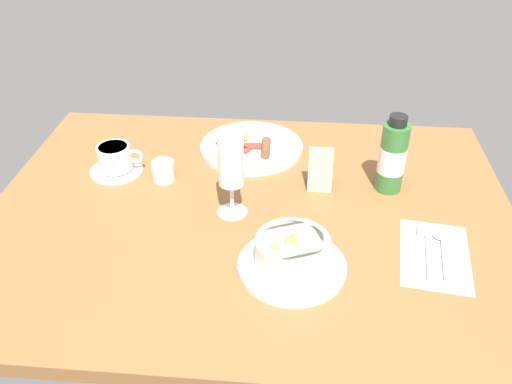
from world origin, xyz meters
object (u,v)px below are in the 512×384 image
Objects in this scene: creamer_jug at (163,171)px; breakfast_plate at (251,146)px; sauce_bottle_green at (392,157)px; coffee_cup at (115,160)px; wine_glass at (231,165)px; menu_card at (320,167)px; porridge_bowl at (292,255)px; cutlery_setting at (435,253)px.

creamer_jug reaches higher than breakfast_plate.
coffee_cup is at bearing 178.32° from sauce_bottle_green.
wine_glass is 28.57cm from breakfast_plate.
wine_glass reaches higher than breakfast_plate.
coffee_cup is 32.97cm from wine_glass.
coffee_cup is at bearing 177.44° from menu_card.
porridge_bowl is at bearing -100.47° from menu_card.
breakfast_plate is (-11.57, 42.76, -2.41)cm from porridge_bowl.
porridge_bowl is 44.36cm from breakfast_plate.
cutlery_setting is at bearing -44.94° from menu_card.
cutlery_setting is 23.96cm from sauce_bottle_green.
creamer_jug is at bearing -140.02° from breakfast_plate.
creamer_jug is 50.54cm from sauce_bottle_green.
porridge_bowl is 28.46cm from menu_card.
wine_glass is at bearing -33.00° from creamer_jug.
cutlery_setting is 1.20× the size of sauce_bottle_green.
wine_glass reaches higher than cutlery_setting.
wine_glass is (28.73, -13.73, 8.54)cm from coffee_cup.
coffee_cup is 1.30× the size of menu_card.
sauce_bottle_green is at bearing 0.97° from creamer_jug.
menu_card is (-21.50, 21.45, 4.60)cm from cutlery_setting.
breakfast_plate reaches higher than cutlery_setting.
sauce_bottle_green is 0.70× the size of breakfast_plate.
cutlery_setting is 0.84× the size of breakfast_plate.
menu_card is at bearing 0.94° from creamer_jug.
cutlery_setting is 42.30cm from wine_glass.
wine_glass is at bearing 128.30° from porridge_bowl.
porridge_bowl reaches higher than creamer_jug.
coffee_cup reaches higher than cutlery_setting.
menu_card reaches higher than creamer_jug.
porridge_bowl is at bearing -51.70° from wine_glass.
sauce_bottle_green is 1.81× the size of menu_card.
cutlery_setting is 30.72cm from menu_card.
coffee_cup is at bearing 167.15° from creamer_jug.
cutlery_setting is at bearing -20.25° from creamer_jug.
creamer_jug is (-56.58, 20.88, 2.15)cm from cutlery_setting.
porridge_bowl is at bearing -125.72° from sauce_bottle_green.
sauce_bottle_green is at bearing 106.35° from cutlery_setting.
breakfast_plate is 2.58× the size of menu_card.
cutlery_setting is at bearing -13.94° from wine_glass.
porridge_bowl is 3.45× the size of creamer_jug.
creamer_jug is at bearing -12.85° from coffee_cup.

